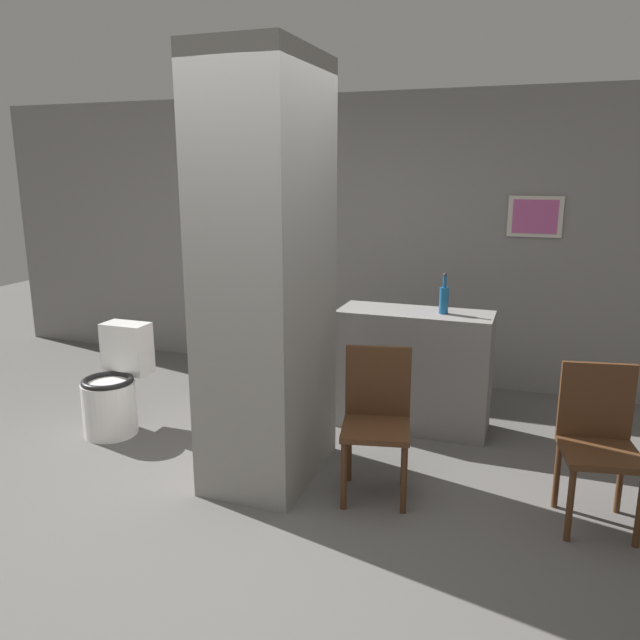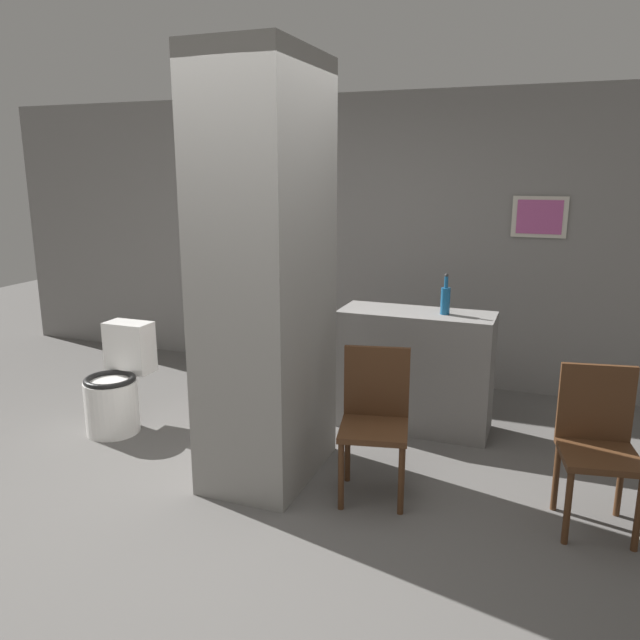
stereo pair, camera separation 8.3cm
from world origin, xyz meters
name	(u,v)px [view 2 (the right image)]	position (x,y,z in m)	size (l,w,h in m)	color
ground_plane	(237,504)	(0.00, 0.00, 0.00)	(14.00, 14.00, 0.00)	#5B5956
wall_back	(367,239)	(0.00, 2.63, 1.30)	(8.00, 0.09, 2.60)	gray
pillar_center	(266,276)	(0.00, 0.46, 1.30)	(0.63, 0.91, 2.60)	gray
counter_shelf	(415,370)	(0.73, 1.51, 0.46)	(1.14, 0.44, 0.91)	gray
toilet	(117,387)	(-1.37, 0.67, 0.33)	(0.39, 0.55, 0.80)	white
chair_near_pillar	(375,416)	(0.71, 0.45, 0.49)	(0.47, 0.47, 0.89)	#4C2D19
chair_by_doorway	(597,441)	(1.95, 0.54, 0.49)	(0.46, 0.46, 0.89)	#4C2D19
bicycle	(282,366)	(-0.40, 1.56, 0.34)	(1.71, 0.42, 0.71)	black
bottle_tall	(445,299)	(0.93, 1.50, 1.02)	(0.07, 0.07, 0.30)	#19598C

